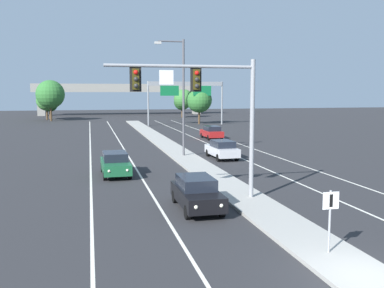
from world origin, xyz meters
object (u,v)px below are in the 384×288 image
tree_far_right_a (182,102)px  median_sign_post (330,212)px  tree_far_left_b (50,104)px  tree_far_right_b (184,99)px  car_oncoming_black (197,193)px  highway_sign_gantry (186,89)px  car_receding_red (212,132)px  car_receding_silver (222,149)px  tree_far_left_c (50,94)px  tree_far_right_c (199,100)px  car_oncoming_green (115,164)px  overhead_signal_mast (207,99)px  street_lamp_median (181,91)px  tree_far_left_a (46,101)px

tree_far_right_a → median_sign_post: bearing=-98.5°
tree_far_left_b → tree_far_right_b: size_ratio=0.79×
car_oncoming_black → highway_sign_gantry: bearing=78.0°
car_receding_red → tree_far_right_b: 44.31m
car_oncoming_black → tree_far_right_a: (15.21, 74.81, 2.63)m
car_receding_silver → tree_far_left_c: (-18.38, 53.80, 4.41)m
car_receding_silver → tree_far_left_b: (-19.15, 60.54, 2.42)m
tree_far_left_c → tree_far_right_c: bearing=-28.9°
highway_sign_gantry → tree_far_right_a: size_ratio=2.51×
tree_far_right_c → highway_sign_gantry: bearing=-150.0°
car_oncoming_green → tree_far_right_c: (17.31, 44.74, 3.46)m
median_sign_post → tree_far_right_b: size_ratio=0.35×
car_receding_silver → highway_sign_gantry: 38.37m
overhead_signal_mast → car_receding_red: size_ratio=1.70×
street_lamp_median → tree_far_right_a: bearing=77.9°
overhead_signal_mast → tree_far_right_a: size_ratio=1.44×
highway_sign_gantry → tree_far_right_c: (2.77, 1.60, -1.88)m
median_sign_post → tree_far_right_a: tree_far_right_a is taller
car_receding_silver → tree_far_left_a: 61.46m
street_lamp_median → tree_far_left_b: street_lamp_median is taller
car_oncoming_green → tree_far_right_c: 48.10m
car_oncoming_black → tree_far_right_b: bearing=78.2°
overhead_signal_mast → car_receding_red: (8.66, 29.38, -4.53)m
car_oncoming_green → overhead_signal_mast: bearing=-64.0°
street_lamp_median → car_receding_silver: 6.16m
car_receding_silver → tree_far_right_b: (9.44, 59.14, 3.29)m
tree_far_right_a → tree_far_left_c: (-27.59, -5.89, 1.78)m
tree_far_left_a → tree_far_left_c: bearing=-75.3°
tree_far_right_c → street_lamp_median: bearing=-106.6°
car_receding_red → highway_sign_gantry: highway_sign_gantry is taller
car_oncoming_green → tree_far_left_c: tree_far_left_c is taller
tree_far_left_a → tree_far_right_a: 28.78m
car_receding_red → car_oncoming_green: bearing=-121.6°
car_oncoming_green → tree_far_right_b: size_ratio=0.71×
tree_far_left_a → tree_far_right_a: bearing=3.0°
car_oncoming_green → car_receding_silver: bearing=30.5°
median_sign_post → tree_far_left_b: tree_far_left_b is taller
tree_far_right_a → tree_far_left_c: bearing=-168.0°
car_receding_red → tree_far_right_c: tree_far_right_c is taller
median_sign_post → tree_far_right_a: size_ratio=0.42×
median_sign_post → street_lamp_median: (-0.23, 23.76, 4.21)m
median_sign_post → tree_far_left_a: size_ratio=0.37×
median_sign_post → tree_far_left_a: tree_far_left_a is taller
overhead_signal_mast → highway_sign_gantry: (10.39, 51.66, 0.82)m
car_oncoming_black → car_receding_red: same height
car_oncoming_black → highway_sign_gantry: 54.21m
tree_far_left_c → tree_far_right_a: bearing=12.0°
car_receding_red → tree_far_right_c: 24.54m
highway_sign_gantry → tree_far_right_c: size_ratio=2.03×
street_lamp_median → median_sign_post: bearing=-89.5°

